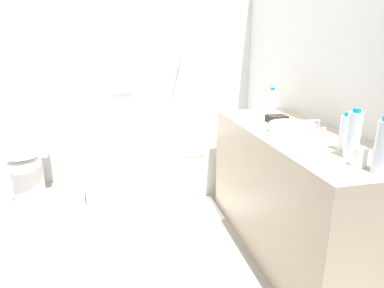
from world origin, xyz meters
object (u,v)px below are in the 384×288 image
toilet_paper_roll (1,200)px  bath_mat (179,212)px  water_bottle_2 (272,104)px  drinking_glass_1 (360,157)px  toilet (27,165)px  soap_dish (315,143)px  sink_faucet (316,126)px  amenity_basket (277,119)px  water_bottle_1 (382,147)px  drinking_glass_0 (262,106)px  water_bottle_3 (353,135)px  sink_basin (292,128)px  bathtub (174,156)px  water_bottle_0 (345,133)px

toilet_paper_roll → bath_mat: bearing=-17.2°
toilet_paper_roll → water_bottle_2: bearing=-17.2°
water_bottle_2 → drinking_glass_1: bearing=-93.8°
toilet → soap_dish: bearing=48.9°
sink_faucet → amenity_basket: bearing=115.3°
water_bottle_1 → drinking_glass_0: bearing=87.5°
drinking_glass_1 → soap_dish: size_ratio=1.00×
toilet → soap_dish: soap_dish is taller
water_bottle_1 → water_bottle_3: size_ratio=1.01×
sink_basin → drinking_glass_1: size_ratio=3.26×
drinking_glass_1 → bath_mat: bearing=115.9°
water_bottle_2 → water_bottle_1: bearing=-91.9°
bathtub → water_bottle_0: size_ratio=8.05×
amenity_basket → soap_dish: bearing=-94.2°
toilet_paper_roll → bathtub: bearing=4.8°
bathtub → bath_mat: bearing=-97.2°
drinking_glass_0 → drinking_glass_1: 1.29m
water_bottle_2 → soap_dish: (-0.07, -0.70, -0.10)m
toilet → bath_mat: (1.29, -0.61, -0.32)m
sink_faucet → drinking_glass_0: drinking_glass_0 is taller
water_bottle_0 → water_bottle_2: (-0.01, 0.84, 0.01)m
bathtub → toilet: 1.37m
water_bottle_0 → water_bottle_3: (-0.04, -0.11, 0.02)m
bath_mat → water_bottle_2: bearing=-17.2°
water_bottle_2 → toilet_paper_roll: bearing=162.8°
sink_basin → water_bottle_0: bearing=-79.1°
water_bottle_1 → toilet_paper_roll: size_ratio=2.10×
sink_faucet → water_bottle_0: (-0.10, -0.41, 0.06)m
sink_basin → amenity_basket: sink_basin is taller
bathtub → water_bottle_2: (0.62, -0.82, 0.65)m
toilet_paper_roll → sink_faucet: bearing=-25.8°
water_bottle_0 → toilet_paper_roll: (-2.22, 1.52, -0.88)m
bathtub → sink_basin: size_ratio=5.74×
bath_mat → toilet_paper_roll: toilet_paper_roll is taller
drinking_glass_0 → bath_mat: (-0.71, -0.01, -0.88)m
amenity_basket → toilet_paper_roll: amenity_basket is taller
sink_faucet → drinking_glass_0: (-0.09, 0.65, 0.01)m
water_bottle_3 → soap_dish: bearing=99.7°
drinking_glass_1 → soap_dish: drinking_glass_1 is taller
water_bottle_1 → sink_faucet: bearing=78.4°
toilet_paper_roll → sink_basin: bearing=-27.6°
sink_faucet → water_bottle_0: water_bottle_0 is taller
sink_basin → water_bottle_1: (0.03, -0.72, 0.09)m
water_bottle_0 → soap_dish: bearing=120.4°
sink_basin → sink_faucet: bearing=0.0°
bathtub → water_bottle_0: 1.89m
water_bottle_1 → water_bottle_3: (0.01, 0.20, -0.00)m
water_bottle_1 → water_bottle_2: bearing=88.1°
water_bottle_2 → water_bottle_3: (-0.03, -0.95, 0.01)m
sink_faucet → drinking_glass_1: bearing=-105.9°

